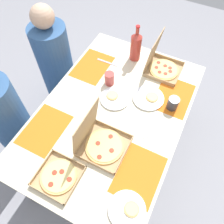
% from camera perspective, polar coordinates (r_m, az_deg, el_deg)
% --- Properties ---
extents(ground_plane, '(6.00, 6.00, 0.00)m').
position_cam_1_polar(ground_plane, '(2.32, -0.00, -10.20)').
color(ground_plane, gray).
extents(dining_table, '(1.52, 1.02, 0.75)m').
position_cam_1_polar(dining_table, '(1.74, -0.00, -1.85)').
color(dining_table, '#3F3328').
rests_on(dining_table, ground_plane).
extents(placemat_near_left, '(0.36, 0.26, 0.00)m').
position_cam_1_polar(placemat_near_left, '(1.46, 6.80, -15.38)').
color(placemat_near_left, orange).
rests_on(placemat_near_left, dining_table).
extents(placemat_near_right, '(0.36, 0.26, 0.00)m').
position_cam_1_polar(placemat_near_right, '(1.80, 15.22, 3.86)').
color(placemat_near_right, orange).
rests_on(placemat_near_right, dining_table).
extents(placemat_far_left, '(0.36, 0.26, 0.00)m').
position_cam_1_polar(placemat_far_left, '(1.65, -16.68, -4.19)').
color(placemat_far_left, orange).
rests_on(placemat_far_left, dining_table).
extents(placemat_far_right, '(0.36, 0.26, 0.00)m').
position_cam_1_polar(placemat_far_right, '(1.96, -4.99, 11.46)').
color(placemat_far_right, orange).
rests_on(placemat_far_right, dining_table).
extents(pizza_box_corner_left, '(0.27, 0.28, 0.31)m').
position_cam_1_polar(pizza_box_corner_left, '(1.93, 12.43, 11.37)').
color(pizza_box_corner_left, tan).
rests_on(pizza_box_corner_left, dining_table).
extents(pizza_box_corner_right, '(0.29, 0.30, 0.33)m').
position_cam_1_polar(pizza_box_corner_right, '(1.48, -2.94, -7.53)').
color(pizza_box_corner_right, tan).
rests_on(pizza_box_corner_right, dining_table).
extents(pizza_box_edge_far, '(0.26, 0.26, 0.04)m').
position_cam_1_polar(pizza_box_edge_far, '(1.48, -13.35, -15.50)').
color(pizza_box_edge_far, tan).
rests_on(pizza_box_edge_far, dining_table).
extents(plate_near_left, '(0.22, 0.22, 0.03)m').
position_cam_1_polar(plate_near_left, '(1.40, 3.89, -23.37)').
color(plate_near_left, white).
rests_on(plate_near_left, dining_table).
extents(plate_near_right, '(0.24, 0.24, 0.03)m').
position_cam_1_polar(plate_near_right, '(1.74, 9.22, 3.53)').
color(plate_near_right, white).
rests_on(plate_near_right, dining_table).
extents(plate_far_right, '(0.22, 0.22, 0.03)m').
position_cam_1_polar(plate_far_right, '(1.72, 0.64, 3.51)').
color(plate_far_right, white).
rests_on(plate_far_right, dining_table).
extents(soda_bottle, '(0.09, 0.09, 0.32)m').
position_cam_1_polar(soda_bottle, '(1.95, 6.04, 16.27)').
color(soda_bottle, '#B2382D').
rests_on(soda_bottle, dining_table).
extents(cup_red, '(0.07, 0.07, 0.11)m').
position_cam_1_polar(cup_red, '(1.79, -0.66, 8.43)').
color(cup_red, '#BF4742').
rests_on(cup_red, dining_table).
extents(cup_clear_right, '(0.08, 0.08, 0.10)m').
position_cam_1_polar(cup_clear_right, '(1.70, 15.13, 2.12)').
color(cup_clear_right, '#333338').
rests_on(cup_clear_right, dining_table).
extents(fork_by_near_right, '(0.02, 0.19, 0.00)m').
position_cam_1_polar(fork_by_near_right, '(1.98, -1.22, 12.44)').
color(fork_by_near_right, '#B7B7BC').
rests_on(fork_by_near_right, dining_table).
extents(fork_by_near_left, '(0.14, 0.15, 0.00)m').
position_cam_1_polar(fork_by_near_left, '(1.59, 10.99, -5.39)').
color(fork_by_near_left, '#B7B7BC').
rests_on(fork_by_near_left, dining_table).
extents(diner_left_seat, '(0.32, 0.32, 1.18)m').
position_cam_1_polar(diner_left_seat, '(2.04, -24.29, -2.43)').
color(diner_left_seat, '#33598C').
rests_on(diner_left_seat, ground_plane).
extents(diner_right_seat, '(0.32, 0.32, 1.19)m').
position_cam_1_polar(diner_right_seat, '(2.30, -13.68, 10.66)').
color(diner_right_seat, '#33598C').
rests_on(diner_right_seat, ground_plane).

